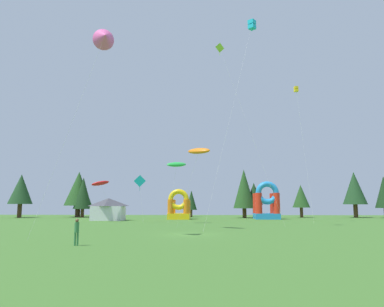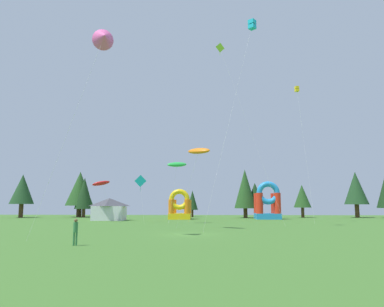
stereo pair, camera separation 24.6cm
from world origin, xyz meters
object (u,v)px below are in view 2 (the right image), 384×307
person_left_edge (75,230)px  kite_teal_diamond (141,182)px  kite_yellow_box (297,90)px  kite_green_parafoil (177,164)px  inflatable_orange_dome (180,209)px  kite_pink_delta (104,38)px  festival_tent (109,209)px  kite_red_parafoil (101,183)px  inflatable_red_slide (267,205)px  kite_lime_diamond (220,50)px  kite_cyan_box (252,25)px  kite_orange_parafoil (199,151)px

person_left_edge → kite_teal_diamond: bearing=-96.6°
kite_yellow_box → kite_green_parafoil: kite_yellow_box is taller
inflatable_orange_dome → kite_pink_delta: bearing=-95.8°
kite_teal_diamond → festival_tent: (-6.67, 6.68, -4.30)m
kite_yellow_box → festival_tent: size_ratio=4.18×
kite_red_parafoil → festival_tent: bearing=83.5°
person_left_edge → inflatable_red_slide: size_ratio=0.26×
kite_yellow_box → kite_green_parafoil: size_ratio=2.35×
inflatable_red_slide → kite_teal_diamond: bearing=-148.8°
kite_lime_diamond → inflatable_orange_dome: kite_lime_diamond is taller
kite_yellow_box → person_left_edge: bearing=-125.5°
kite_pink_delta → kite_lime_diamond: bearing=59.3°
kite_cyan_box → inflatable_red_slide: bearing=78.1°
kite_pink_delta → kite_green_parafoil: bearing=79.1°
person_left_edge → festival_tent: 38.72m
kite_lime_diamond → kite_red_parafoil: (-19.48, 10.13, -18.14)m
kite_cyan_box → festival_tent: (-23.07, 17.91, -24.04)m
kite_green_parafoil → person_left_edge: 30.20m
kite_red_parafoil → kite_orange_parafoil: bearing=-45.7°
kite_orange_parafoil → inflatable_orange_dome: 27.50m
kite_pink_delta → kite_orange_parafoil: (8.14, 11.67, -8.61)m
kite_orange_parafoil → inflatable_red_slide: size_ratio=1.38×
kite_teal_diamond → inflatable_red_slide: bearing=31.2°
kite_cyan_box → kite_red_parafoil: 33.80m
kite_teal_diamond → kite_lime_diamond: bearing=-30.3°
kite_pink_delta → kite_orange_parafoil: bearing=55.1°
kite_lime_diamond → festival_tent: 32.54m
kite_cyan_box → kite_green_parafoil: kite_cyan_box is taller
kite_pink_delta → kite_green_parafoil: size_ratio=2.01×
kite_cyan_box → kite_teal_diamond: kite_cyan_box is taller
kite_pink_delta → inflatable_orange_dome: 41.19m
kite_green_parafoil → inflatable_red_slide: bearing=44.3°
festival_tent → person_left_edge: bearing=-77.8°
kite_lime_diamond → kite_red_parafoil: kite_lime_diamond is taller
person_left_edge → kite_yellow_box: bearing=-134.9°
inflatable_red_slide → festival_tent: bearing=-167.3°
kite_lime_diamond → person_left_edge: bearing=-114.4°
kite_orange_parafoil → kite_pink_delta: bearing=-124.9°
inflatable_orange_dome → kite_red_parafoil: bearing=-143.2°
kite_green_parafoil → kite_teal_diamond: kite_green_parafoil is taller
kite_pink_delta → kite_red_parafoil: 32.01m
kite_lime_diamond → kite_pink_delta: size_ratio=1.34×
kite_green_parafoil → kite_red_parafoil: kite_green_parafoil is taller
kite_cyan_box → kite_yellow_box: bearing=56.5°
kite_red_parafoil → person_left_edge: 35.49m
kite_red_parafoil → kite_teal_diamond: bearing=-22.2°
inflatable_red_slide → kite_green_parafoil: bearing=-135.7°
kite_orange_parafoil → inflatable_orange_dome: bearing=99.3°
kite_yellow_box → kite_pink_delta: bearing=-130.6°
kite_lime_diamond → kite_yellow_box: size_ratio=1.15×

